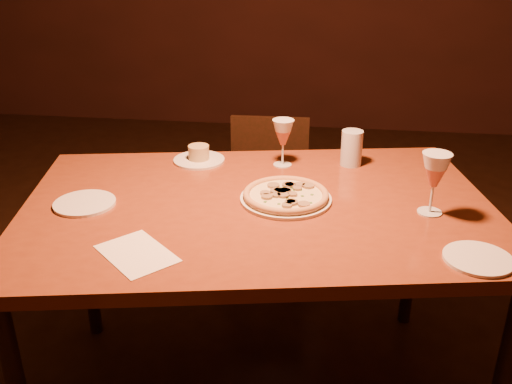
# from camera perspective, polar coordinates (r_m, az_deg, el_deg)

# --- Properties ---
(dining_table) EXTENTS (1.64, 1.22, 0.80)m
(dining_table) POSITION_cam_1_polar(r_m,az_deg,el_deg) (1.84, 0.18, -3.11)
(dining_table) COLOR brown
(dining_table) RESTS_ON floor
(chair_far) EXTENTS (0.39, 0.39, 0.78)m
(chair_far) POSITION_cam_1_polar(r_m,az_deg,el_deg) (2.75, 1.14, 0.00)
(chair_far) COLOR black
(chair_far) RESTS_ON floor
(pizza_plate) EXTENTS (0.29, 0.29, 0.03)m
(pizza_plate) POSITION_cam_1_polar(r_m,az_deg,el_deg) (1.83, 3.00, -0.36)
(pizza_plate) COLOR silver
(pizza_plate) RESTS_ON dining_table
(ramekin_saucer) EXTENTS (0.19, 0.19, 0.06)m
(ramekin_saucer) POSITION_cam_1_polar(r_m,az_deg,el_deg) (2.15, -5.73, 3.59)
(ramekin_saucer) COLOR silver
(ramekin_saucer) RESTS_ON dining_table
(wine_glass_far) EXTENTS (0.08, 0.08, 0.17)m
(wine_glass_far) POSITION_cam_1_polar(r_m,az_deg,el_deg) (2.08, 2.71, 4.93)
(wine_glass_far) COLOR #B8614C
(wine_glass_far) RESTS_ON dining_table
(wine_glass_right) EXTENTS (0.09, 0.09, 0.19)m
(wine_glass_right) POSITION_cam_1_polar(r_m,az_deg,el_deg) (1.79, 17.33, 0.79)
(wine_glass_right) COLOR #B8614C
(wine_glass_right) RESTS_ON dining_table
(water_tumbler) EXTENTS (0.08, 0.08, 0.13)m
(water_tumbler) POSITION_cam_1_polar(r_m,az_deg,el_deg) (2.12, 9.54, 4.36)
(water_tumbler) COLOR silver
(water_tumbler) RESTS_ON dining_table
(side_plate_left) EXTENTS (0.19, 0.19, 0.01)m
(side_plate_left) POSITION_cam_1_polar(r_m,az_deg,el_deg) (1.88, -16.76, -1.09)
(side_plate_left) COLOR silver
(side_plate_left) RESTS_ON dining_table
(side_plate_near) EXTENTS (0.18, 0.18, 0.01)m
(side_plate_near) POSITION_cam_1_polar(r_m,az_deg,el_deg) (1.62, 21.33, -6.24)
(side_plate_near) COLOR silver
(side_plate_near) RESTS_ON dining_table
(menu_card) EXTENTS (0.26, 0.26, 0.00)m
(menu_card) POSITION_cam_1_polar(r_m,az_deg,el_deg) (1.57, -11.83, -6.05)
(menu_card) COLOR white
(menu_card) RESTS_ON dining_table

